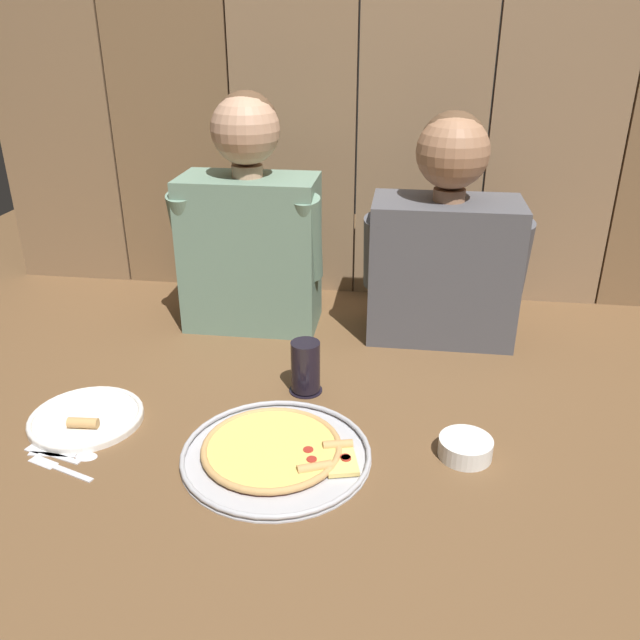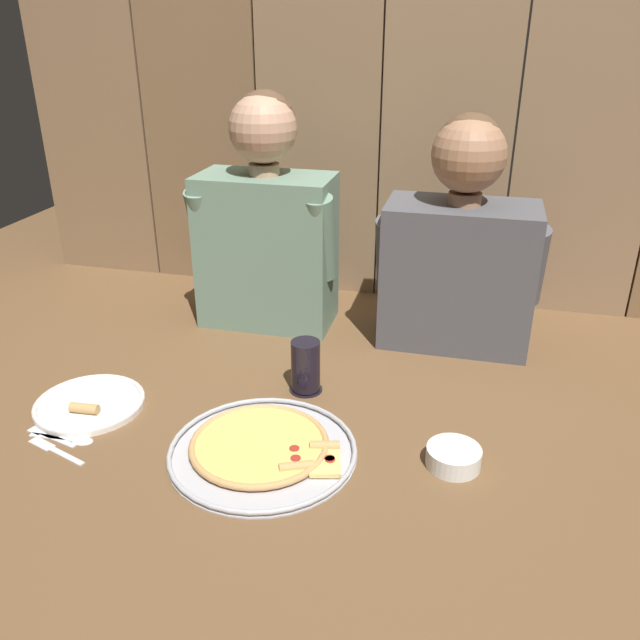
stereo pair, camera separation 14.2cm
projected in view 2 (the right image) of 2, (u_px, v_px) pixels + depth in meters
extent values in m
plane|color=brown|center=(319.00, 415.00, 1.41)|extent=(3.20, 3.20, 0.00)
cylinder|color=#B2B2B7|center=(263.00, 452.00, 1.28)|extent=(0.37, 0.37, 0.01)
torus|color=#B2B2B7|center=(263.00, 449.00, 1.28)|extent=(0.37, 0.37, 0.01)
cylinder|color=#B23823|center=(259.00, 446.00, 1.29)|extent=(0.27, 0.27, 0.00)
cylinder|color=#EFC660|center=(259.00, 444.00, 1.29)|extent=(0.26, 0.26, 0.01)
torus|color=tan|center=(259.00, 444.00, 1.29)|extent=(0.28, 0.28, 0.01)
cube|color=#F4D170|center=(325.00, 462.00, 1.24)|extent=(0.08, 0.10, 0.01)
cylinder|color=tan|center=(325.00, 446.00, 1.28)|extent=(0.06, 0.03, 0.02)
cylinder|color=#A3281E|center=(330.00, 459.00, 1.24)|extent=(0.02, 0.02, 0.00)
cylinder|color=#A3281E|center=(330.00, 458.00, 1.24)|extent=(0.02, 0.02, 0.00)
cube|color=#F4D170|center=(294.00, 456.00, 1.26)|extent=(0.09, 0.10, 0.01)
cylinder|color=tan|center=(297.00, 467.00, 1.22)|extent=(0.07, 0.04, 0.02)
cylinder|color=#A3281E|center=(294.00, 449.00, 1.27)|extent=(0.02, 0.02, 0.00)
cylinder|color=#A3281E|center=(295.00, 458.00, 1.24)|extent=(0.02, 0.02, 0.00)
cylinder|color=white|center=(90.00, 405.00, 1.43)|extent=(0.24, 0.24, 0.01)
torus|color=white|center=(89.00, 402.00, 1.43)|extent=(0.24, 0.24, 0.01)
cylinder|color=tan|center=(84.00, 408.00, 1.39)|extent=(0.06, 0.03, 0.02)
cylinder|color=black|center=(306.00, 389.00, 1.50)|extent=(0.08, 0.08, 0.01)
cylinder|color=black|center=(306.00, 365.00, 1.47)|extent=(0.07, 0.07, 0.12)
cylinder|color=white|center=(453.00, 457.00, 1.24)|extent=(0.11, 0.11, 0.04)
cylinder|color=#B23823|center=(454.00, 453.00, 1.24)|extent=(0.08, 0.08, 0.02)
cube|color=silver|center=(58.00, 439.00, 1.32)|extent=(0.09, 0.04, 0.01)
cube|color=silver|center=(36.00, 430.00, 1.35)|extent=(0.04, 0.03, 0.01)
cube|color=silver|center=(67.00, 456.00, 1.27)|extent=(0.09, 0.04, 0.01)
cube|color=silver|center=(42.00, 443.00, 1.31)|extent=(0.06, 0.04, 0.00)
cube|color=silver|center=(51.00, 436.00, 1.33)|extent=(0.10, 0.02, 0.01)
ellipsoid|color=silver|center=(82.00, 439.00, 1.32)|extent=(0.05, 0.03, 0.01)
cube|color=slate|center=(267.00, 251.00, 1.76)|extent=(0.36, 0.19, 0.41)
cylinder|color=tan|center=(264.00, 169.00, 1.67)|extent=(0.08, 0.08, 0.03)
sphere|color=tan|center=(263.00, 129.00, 1.63)|extent=(0.17, 0.17, 0.17)
sphere|color=brown|center=(264.00, 123.00, 1.63)|extent=(0.16, 0.16, 0.16)
cylinder|color=slate|center=(205.00, 229.00, 1.74)|extent=(0.08, 0.13, 0.24)
cylinder|color=slate|center=(320.00, 238.00, 1.67)|extent=(0.08, 0.13, 0.24)
cube|color=#4C4C51|center=(457.00, 275.00, 1.66)|extent=(0.38, 0.21, 0.37)
cylinder|color=#9E7051|center=(465.00, 198.00, 1.58)|extent=(0.08, 0.08, 0.03)
sphere|color=#9E7051|center=(469.00, 155.00, 1.53)|extent=(0.18, 0.18, 0.18)
sphere|color=brown|center=(470.00, 148.00, 1.54)|extent=(0.16, 0.16, 0.16)
cylinder|color=#4C4C51|center=(391.00, 254.00, 1.64)|extent=(0.08, 0.13, 0.22)
cylinder|color=#4C4C51|center=(529.00, 265.00, 1.57)|extent=(0.08, 0.13, 0.22)
cube|color=brown|center=(85.00, 68.00, 1.97)|extent=(0.36, 0.03, 1.29)
cube|color=brown|center=(196.00, 70.00, 1.89)|extent=(0.36, 0.03, 1.29)
cube|color=#856748|center=(318.00, 72.00, 1.81)|extent=(0.36, 0.03, 1.29)
cube|color=#896A4B|center=(451.00, 74.00, 1.73)|extent=(0.36, 0.03, 1.29)
cube|color=#896B4C|center=(597.00, 77.00, 1.65)|extent=(0.36, 0.03, 1.29)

